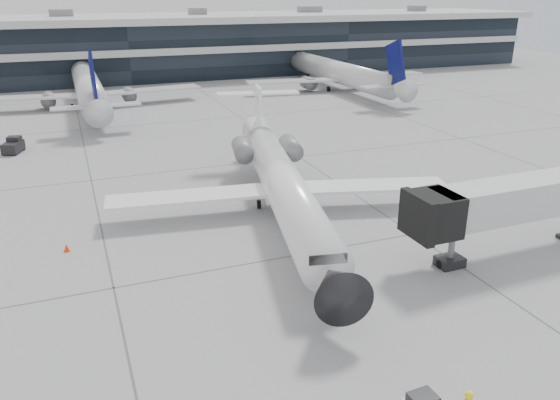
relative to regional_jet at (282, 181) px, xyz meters
name	(u,v)px	position (x,y,z in m)	size (l,w,h in m)	color
ground	(278,258)	(-2.98, -6.89, -2.52)	(220.00, 220.00, 0.00)	gray
terminal	(122,50)	(-2.98, 75.11, 2.48)	(170.00, 22.00, 10.00)	black
bg_jet_center	(90,106)	(-10.98, 48.11, -2.52)	(32.00, 40.00, 9.60)	silver
bg_jet_right	(336,89)	(29.02, 48.11, -2.52)	(32.00, 40.00, 9.60)	silver
regional_jet	(282,181)	(0.00, 0.00, 0.00)	(25.52, 31.81, 7.39)	white
jet_bridge	(531,197)	(12.13, -11.58, 1.18)	(15.79, 3.51, 5.08)	silver
traffic_cone	(67,248)	(-15.32, -0.98, -2.27)	(0.45, 0.45, 0.54)	#F4370C
far_tug	(13,146)	(-19.84, 25.28, -1.81)	(2.24, 2.86, 1.59)	black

